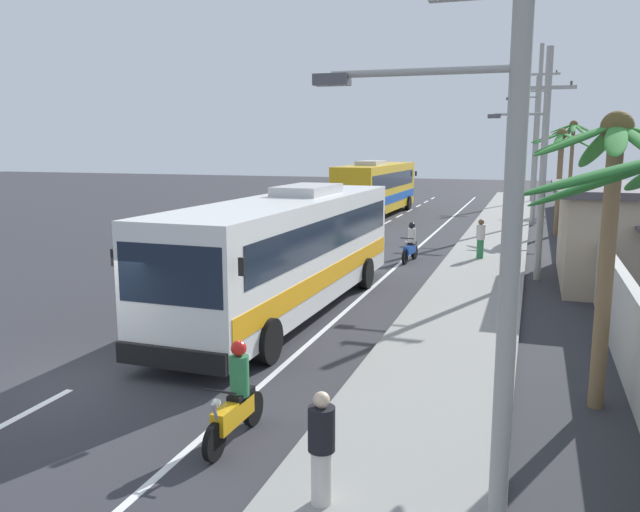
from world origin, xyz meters
The scene contains 17 objects.
ground_plane centered at (0.00, 0.00, 0.00)m, with size 160.00×160.00×0.00m, color #303035.
sidewalk_kerb centered at (6.80, 10.00, 0.07)m, with size 3.20×90.00×0.14m, color gray.
lane_markings centered at (2.17, 14.55, 0.00)m, with size 3.67×71.00×0.01m.
boundary_wall centered at (10.60, 14.00, 0.97)m, with size 0.24×60.00×1.94m, color #B2B2AD.
coach_bus_foreground centered at (1.96, 6.84, 1.87)m, with size 3.19×12.48×3.58m.
coach_bus_far_lane centered at (-1.57, 32.39, 1.94)m, with size 3.23×12.44×3.73m.
motorcycle_beside_bus centered at (3.82, 15.95, 0.66)m, with size 0.56×1.96×1.62m.
motorcycle_trailing centered at (4.11, -1.13, 0.67)m, with size 0.56×1.96×1.67m.
pedestrian_near_kerb centered at (6.58, 16.83, 1.00)m, with size 0.36×0.36×1.64m.
pedestrian_midwalk centered at (6.10, -2.71, 0.95)m, with size 0.36×0.36×1.55m.
utility_pole_nearest centered at (8.23, -2.28, 4.29)m, with size 3.52×0.24×8.08m.
utility_pole_mid centered at (8.75, 13.80, 4.29)m, with size 2.89×0.24×8.10m.
utility_pole_far centered at (8.52, 29.88, 5.50)m, with size 2.91×0.24×10.46m.
utility_pole_distant centered at (8.39, 45.96, 5.28)m, with size 1.84×0.24×10.20m.
palm_second centered at (9.80, 25.99, 4.20)m, with size 3.19×3.17×5.61m.
palm_third centered at (10.98, 39.10, 4.87)m, with size 3.23×3.22×6.45m.
palm_fourth centered at (9.85, 2.18, 4.03)m, with size 2.92×2.82×5.40m.
Camera 1 is at (8.55, -10.10, 4.84)m, focal length 35.94 mm.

